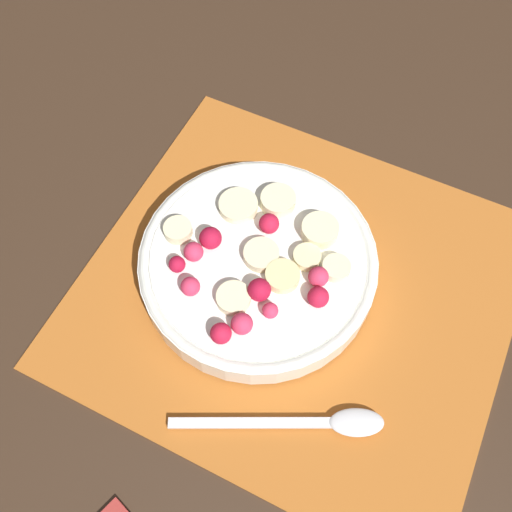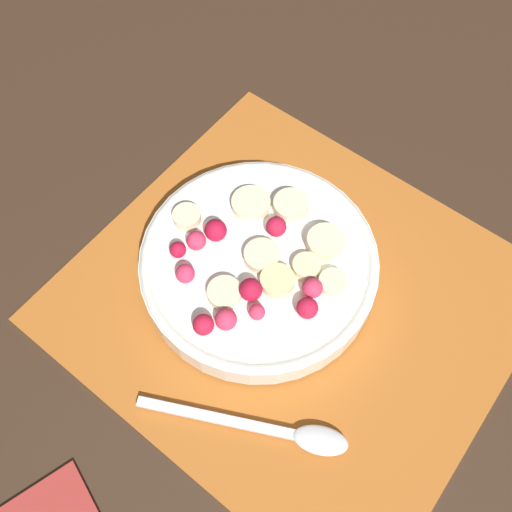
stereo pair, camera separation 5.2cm
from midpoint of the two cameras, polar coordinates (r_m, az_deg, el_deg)
The scene contains 4 objects.
ground_plane at distance 0.55m, azimuth 6.42°, elevation -4.50°, with size 3.00×3.00×0.00m, color #382619.
placemat at distance 0.55m, azimuth 6.45°, elevation -4.37°, with size 0.40×0.37×0.01m.
fruit_bowl at distance 0.54m, azimuth 2.79°, elevation -1.21°, with size 0.23×0.23×0.05m.
spoon at distance 0.51m, azimuth 5.77°, elevation -17.44°, with size 0.17×0.10×0.01m.
Camera 2 is at (-0.11, 0.20, 0.50)m, focal length 40.00 mm.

